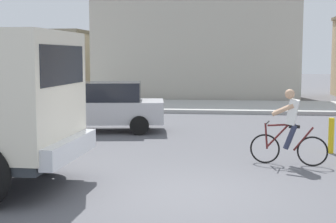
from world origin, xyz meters
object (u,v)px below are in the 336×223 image
car_far_side (103,106)px  bollard_far (331,136)px  cyclist (289,127)px  pedestrian_near_kerb (53,99)px

car_far_side → bollard_far: size_ratio=4.67×
bollard_far → car_far_side: bearing=155.9°
bollard_far → cyclist: bearing=-128.7°
cyclist → bollard_far: bearing=51.3°
car_far_side → bollard_far: car_far_side is taller
cyclist → pedestrian_near_kerb: size_ratio=1.06×
cyclist → pedestrian_near_kerb: cyclist is taller
car_far_side → pedestrian_near_kerb: bearing=140.1°
car_far_side → pedestrian_near_kerb: pedestrian_near_kerb is taller
cyclist → bollard_far: 2.00m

